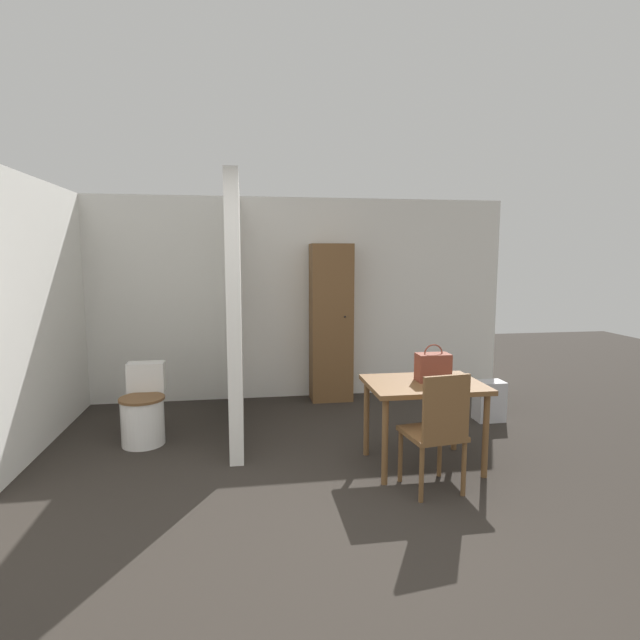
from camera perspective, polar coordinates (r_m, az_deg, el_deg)
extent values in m
plane|color=#2D2823|center=(3.21, 1.68, -26.56)|extent=(16.00, 16.00, 0.00)
cube|color=white|center=(6.30, -4.26, 2.43)|extent=(5.70, 0.12, 2.50)
cube|color=white|center=(4.84, -32.04, -0.16)|extent=(0.12, 4.59, 2.50)
cube|color=white|center=(5.20, -9.63, 1.30)|extent=(0.12, 2.07, 2.50)
cube|color=brown|center=(4.32, 11.80, -7.22)|extent=(0.96, 0.71, 0.04)
cylinder|color=brown|center=(4.04, 7.43, -13.64)|extent=(0.05, 0.05, 0.69)
cylinder|color=brown|center=(4.34, 18.40, -12.47)|extent=(0.05, 0.05, 0.69)
cylinder|color=brown|center=(4.58, 5.33, -11.05)|extent=(0.05, 0.05, 0.69)
cylinder|color=brown|center=(4.84, 15.16, -10.24)|extent=(0.05, 0.05, 0.69)
cube|color=brown|center=(4.00, 12.68, -12.54)|extent=(0.46, 0.46, 0.04)
cube|color=brown|center=(3.76, 14.22, -9.72)|extent=(0.37, 0.08, 0.48)
cylinder|color=brown|center=(4.15, 9.17, -15.09)|extent=(0.04, 0.04, 0.42)
cylinder|color=brown|center=(4.31, 13.52, -14.36)|extent=(0.04, 0.04, 0.42)
cylinder|color=brown|center=(3.86, 11.53, -16.90)|extent=(0.04, 0.04, 0.42)
cylinder|color=brown|center=(4.03, 16.11, -16.00)|extent=(0.04, 0.04, 0.42)
cylinder|color=white|center=(5.13, -19.59, -10.93)|extent=(0.40, 0.40, 0.44)
cylinder|color=brown|center=(5.06, -19.70, -8.45)|extent=(0.42, 0.42, 0.02)
cube|color=white|center=(5.28, -19.22, -6.21)|extent=(0.36, 0.18, 0.30)
cube|color=brown|center=(4.35, 12.79, -5.29)|extent=(0.28, 0.16, 0.23)
torus|color=brown|center=(4.33, 12.83, -3.77)|extent=(0.17, 0.01, 0.17)
cube|color=brown|center=(6.15, 1.26, -0.32)|extent=(0.50, 0.35, 1.93)
sphere|color=black|center=(5.98, 2.89, 0.38)|extent=(0.02, 0.02, 0.02)
cube|color=#BCBCC1|center=(5.81, 18.78, -8.74)|extent=(0.30, 0.22, 0.44)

